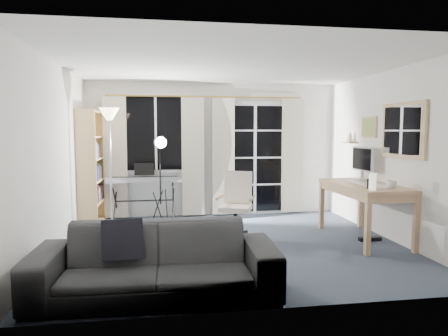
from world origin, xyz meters
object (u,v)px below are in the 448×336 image
(keyboard_piano, at_px, (144,180))
(studio_light, at_px, (160,153))
(desk, at_px, (364,191))
(sofa, at_px, (156,249))
(mug, at_px, (391,184))
(office_chair, at_px, (237,199))
(torchiere_lamp, at_px, (110,133))
(bookshelf, at_px, (89,171))
(monitor, at_px, (363,160))

(keyboard_piano, height_order, studio_light, studio_light)
(desk, bearing_deg, sofa, -152.78)
(sofa, bearing_deg, studio_light, 91.13)
(desk, distance_m, mug, 0.54)
(mug, xyz_separation_m, sofa, (-2.99, -1.03, -0.42))
(office_chair, distance_m, mug, 2.08)
(torchiere_lamp, height_order, desk, torchiere_lamp)
(bookshelf, bearing_deg, mug, -25.27)
(monitor, xyz_separation_m, sofa, (-3.08, -1.98, -0.66))
(torchiere_lamp, bearing_deg, bookshelf, 126.82)
(studio_light, xyz_separation_m, office_chair, (1.09, -0.98, -0.63))
(office_chair, xyz_separation_m, desk, (1.76, -0.37, 0.13))
(desk, relative_size, monitor, 2.61)
(torchiere_lamp, distance_m, mug, 4.03)
(bookshelf, xyz_separation_m, torchiere_lamp, (0.41, -0.55, 0.62))
(mug, bearing_deg, monitor, 84.21)
(studio_light, relative_size, desk, 0.99)
(bookshelf, distance_m, desk, 4.28)
(mug, height_order, sofa, mug)
(sofa, bearing_deg, keyboard_piano, 96.19)
(bookshelf, height_order, mug, bookshelf)
(torchiere_lamp, xyz_separation_m, mug, (3.69, -1.47, -0.65))
(bookshelf, relative_size, sofa, 0.83)
(bookshelf, height_order, monitor, bookshelf)
(torchiere_lamp, relative_size, studio_light, 1.27)
(office_chair, height_order, mug, office_chair)
(torchiere_lamp, distance_m, keyboard_piano, 1.20)
(keyboard_piano, height_order, monitor, monitor)
(torchiere_lamp, xyz_separation_m, keyboard_piano, (0.46, 0.75, -0.81))
(keyboard_piano, height_order, office_chair, keyboard_piano)
(keyboard_piano, xyz_separation_m, mug, (3.23, -2.21, 0.16))
(keyboard_piano, relative_size, mug, 9.75)
(bookshelf, height_order, sofa, bookshelf)
(keyboard_piano, relative_size, sofa, 0.56)
(desk, height_order, mug, mug)
(office_chair, relative_size, monitor, 1.67)
(mug, distance_m, sofa, 3.19)
(mug, bearing_deg, desk, 101.31)
(torchiere_lamp, distance_m, office_chair, 2.15)
(studio_light, bearing_deg, mug, -41.68)
(bookshelf, distance_m, studio_light, 1.20)
(office_chair, height_order, monitor, monitor)
(desk, bearing_deg, studio_light, 153.92)
(keyboard_piano, relative_size, office_chair, 1.33)
(studio_light, bearing_deg, torchiere_lamp, -162.32)
(office_chair, distance_m, desk, 1.81)
(bookshelf, xyz_separation_m, studio_light, (1.15, -0.16, 0.30))
(bookshelf, relative_size, studio_light, 1.26)
(office_chair, distance_m, monitor, 2.03)
(torchiere_lamp, bearing_deg, studio_light, 27.29)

